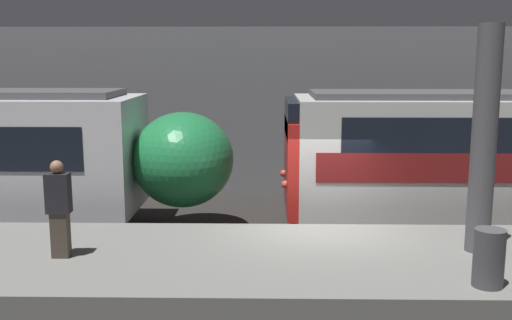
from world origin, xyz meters
The scene contains 6 objects.
ground_plane centered at (0.00, 0.00, 0.00)m, with size 120.00×120.00×0.00m, color #282623.
platform centered at (0.00, -1.85, 0.49)m, with size 40.00×3.70×0.98m.
station_rear_barrier centered at (0.00, 6.96, 2.56)m, with size 50.00×0.15×5.12m.
support_pillar_near centered at (2.60, -1.58, 2.88)m, with size 0.41×0.41×3.80m.
person_waiting centered at (-4.39, -2.04, 1.83)m, with size 0.38×0.24×1.62m.
trash_bin centered at (2.20, -3.19, 1.40)m, with size 0.44×0.44×0.85m.
Camera 1 is at (-0.99, -11.46, 4.27)m, focal length 42.00 mm.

